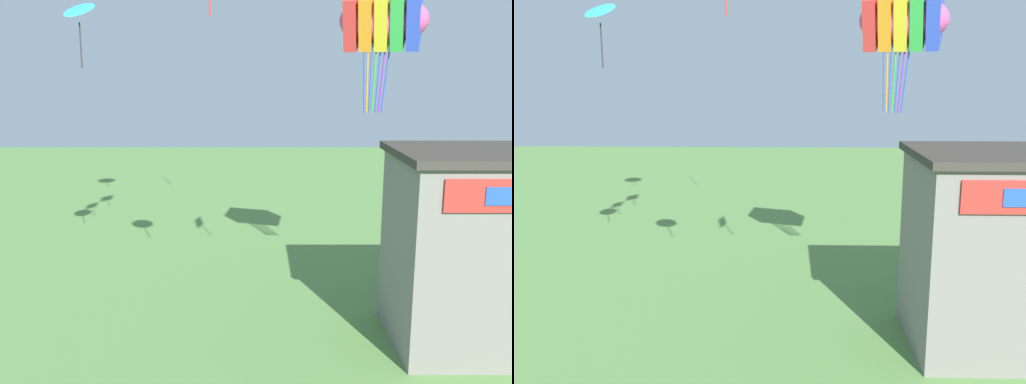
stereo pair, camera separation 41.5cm
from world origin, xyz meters
TOP-DOWN VIEW (x-y plane):
  - kite_rainbow_parafoil at (4.23, 15.44)m, footprint 3.44×2.86m
  - kite_cyan_delta at (-5.98, 15.76)m, footprint 1.40×1.34m

SIDE VIEW (x-z plane):
  - kite_rainbow_parafoil at x=4.23m, z-range 8.07..12.15m
  - kite_cyan_delta at x=-5.98m, z-range 9.35..11.60m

